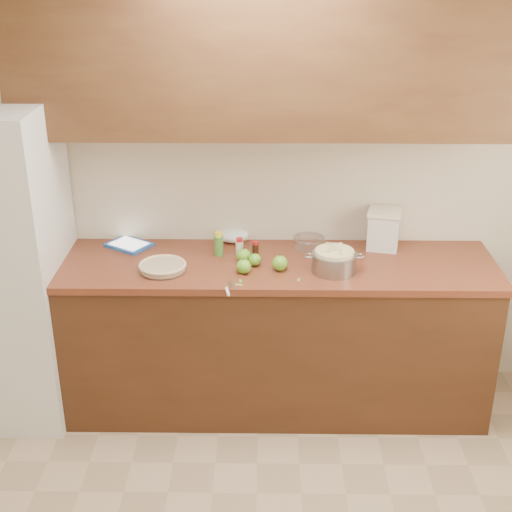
{
  "coord_description": "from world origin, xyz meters",
  "views": [
    {
      "loc": [
        0.03,
        -2.12,
        2.56
      ],
      "look_at": [
        -0.01,
        1.43,
        0.98
      ],
      "focal_mm": 50.0,
      "sensor_mm": 36.0,
      "label": 1
    }
  ],
  "objects_px": {
    "colander": "(334,261)",
    "flour_canister": "(384,229)",
    "pie": "(163,267)",
    "tablet": "(129,245)"
  },
  "relations": [
    {
      "from": "colander",
      "to": "tablet",
      "type": "distance_m",
      "value": 1.21
    },
    {
      "from": "flour_canister",
      "to": "tablet",
      "type": "bearing_deg",
      "value": -179.93
    },
    {
      "from": "colander",
      "to": "tablet",
      "type": "xyz_separation_m",
      "value": [
        -1.17,
        0.32,
        -0.05
      ]
    },
    {
      "from": "colander",
      "to": "flour_canister",
      "type": "relative_size",
      "value": 1.43
    },
    {
      "from": "pie",
      "to": "tablet",
      "type": "relative_size",
      "value": 0.89
    },
    {
      "from": "pie",
      "to": "colander",
      "type": "distance_m",
      "value": 0.93
    },
    {
      "from": "colander",
      "to": "tablet",
      "type": "relative_size",
      "value": 1.09
    },
    {
      "from": "colander",
      "to": "flour_canister",
      "type": "distance_m",
      "value": 0.45
    },
    {
      "from": "tablet",
      "to": "colander",
      "type": "bearing_deg",
      "value": 17.61
    },
    {
      "from": "flour_canister",
      "to": "pie",
      "type": "bearing_deg",
      "value": -164.92
    }
  ]
}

